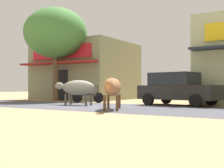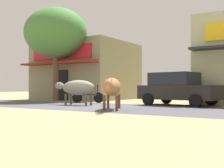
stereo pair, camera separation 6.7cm
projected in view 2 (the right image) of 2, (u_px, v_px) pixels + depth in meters
ground at (83, 106)px, 14.34m from camera, size 80.00×80.00×0.00m
asphalt_road at (83, 106)px, 14.34m from camera, size 72.00×5.30×0.00m
storefront_left_cafe at (87, 72)px, 23.03m from camera, size 6.50×6.79×4.24m
roadside_tree at (56, 33)px, 19.82m from camera, size 4.18×4.18×6.19m
parked_hatchback_car at (178, 88)px, 14.89m from camera, size 4.09×2.41×1.64m
parked_motorcycle at (88, 95)px, 17.32m from camera, size 1.81×0.73×1.05m
cow_near_brown at (77, 88)px, 15.05m from camera, size 2.55×0.70×1.26m
cow_far_dark at (112, 87)px, 11.94m from camera, size 1.73×2.73×1.28m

